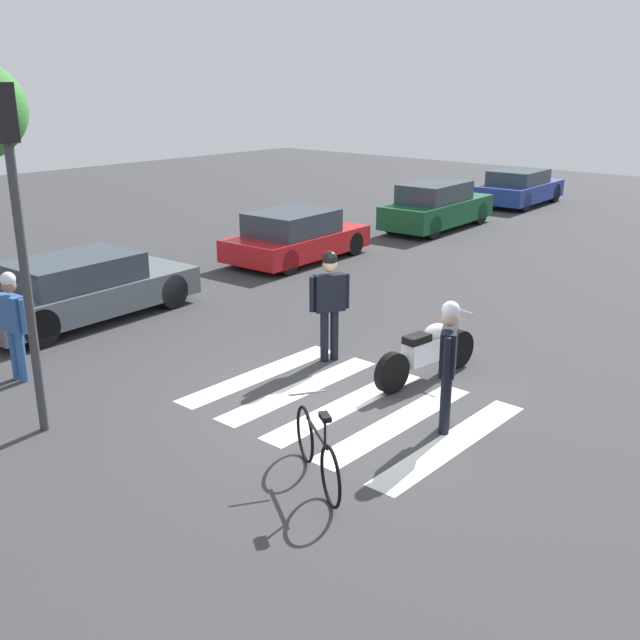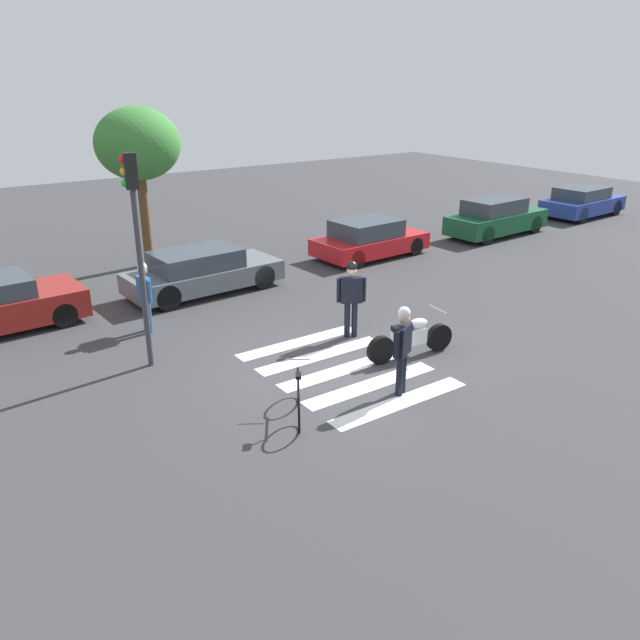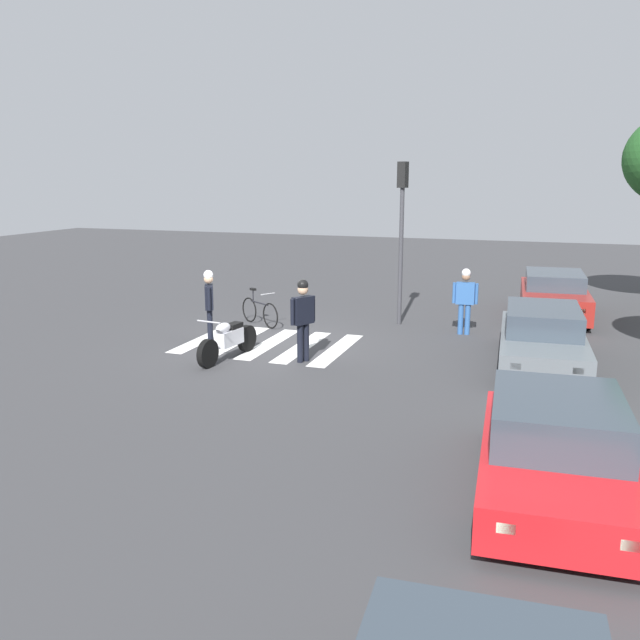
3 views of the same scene
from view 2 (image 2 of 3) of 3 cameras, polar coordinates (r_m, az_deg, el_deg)
The scene contains 13 objects.
ground_plane at distance 13.65m, azimuth 2.22°, elevation -4.48°, with size 60.00×60.00×0.00m, color #38383A.
police_motorcycle at distance 14.19m, azimuth 8.19°, elevation -1.62°, with size 2.21×0.62×1.04m.
leaning_bicycle at distance 11.68m, azimuth -1.96°, elevation -7.00°, with size 0.99×1.54×1.02m.
officer_on_foot at distance 14.94m, azimuth 2.85°, elevation 2.47°, with size 0.63×0.42×1.90m.
officer_by_motorcycle at distance 12.29m, azimuth 7.49°, elevation -2.17°, with size 0.62×0.41×1.84m.
pedestrian_bystander at distance 15.84m, azimuth -15.57°, elevation 2.43°, with size 0.23×0.67×1.77m.
crosswalk_stripes at distance 13.65m, azimuth 2.22°, elevation -4.47°, with size 3.21×4.05×0.01m.
car_grey_coupe at distance 18.58m, azimuth -10.64°, elevation 4.31°, with size 4.57×2.01×1.29m.
car_red_convertible at distance 22.11m, azimuth 4.45°, elevation 7.31°, with size 4.12×2.10×1.31m.
car_green_compact at distance 26.03m, azimuth 15.62°, elevation 8.89°, with size 4.56×1.89×1.47m.
car_blue_hatchback at distance 31.01m, azimuth 22.63°, elevation 9.82°, with size 4.18×2.08×1.32m.
traffic_light_pole at distance 13.36m, azimuth -16.29°, elevation 7.87°, with size 0.35×0.29×4.53m.
street_tree_mid at distance 21.22m, azimuth -16.16°, elevation 14.96°, with size 2.65×2.65×5.07m.
Camera 2 is at (-7.48, -9.76, 5.91)m, focal length 35.38 mm.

